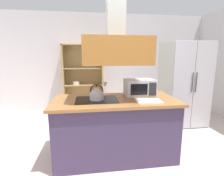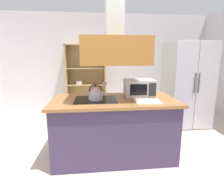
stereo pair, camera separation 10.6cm
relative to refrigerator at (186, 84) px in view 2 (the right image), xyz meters
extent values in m
plane|color=beige|center=(-1.63, -1.47, -0.91)|extent=(7.80, 7.80, 0.00)
cube|color=silver|center=(-1.63, 1.53, 0.44)|extent=(6.00, 0.12, 2.70)
cube|color=#3C2F4F|center=(-1.72, -1.09, -0.48)|extent=(1.73, 0.77, 0.86)
cube|color=#956334|center=(-1.72, -1.09, -0.03)|extent=(1.81, 0.85, 0.04)
cube|color=black|center=(-1.99, -1.09, -0.01)|extent=(0.60, 0.47, 0.00)
cube|color=#A26629|center=(-1.72, -1.09, 0.67)|extent=(0.90, 0.70, 0.36)
cube|color=#B8BDB6|center=(-1.72, -1.09, 1.32)|extent=(0.24, 0.24, 0.94)
cube|color=#B5C0B7|center=(0.00, 0.01, 0.00)|extent=(0.90, 0.72, 1.82)
cube|color=#B9B9C3|center=(-0.23, -0.36, 0.00)|extent=(0.44, 0.03, 1.78)
cube|color=#BCBBBF|center=(0.22, -0.36, 0.00)|extent=(0.44, 0.03, 1.78)
cylinder|color=#4C4C51|center=(-0.04, -0.39, 0.09)|extent=(0.02, 0.02, 0.40)
cylinder|color=#4C4C51|center=(0.04, -0.39, 0.09)|extent=(0.02, 0.02, 0.40)
cube|color=tan|center=(-2.77, 1.27, 0.01)|extent=(0.04, 0.40, 1.83)
cube|color=tan|center=(-1.72, 1.27, 0.01)|extent=(0.04, 0.40, 1.83)
cube|color=tan|center=(-2.25, 1.27, 0.91)|extent=(1.09, 0.40, 0.03)
cube|color=tan|center=(-2.25, 1.27, -0.87)|extent=(1.09, 0.40, 0.08)
cube|color=tan|center=(-2.25, 1.46, 0.01)|extent=(1.09, 0.02, 1.83)
cube|color=tan|center=(-2.25, 1.27, -0.18)|extent=(1.01, 0.36, 0.02)
cube|color=tan|center=(-2.25, 1.27, 0.28)|extent=(1.01, 0.36, 0.02)
cylinder|color=beige|center=(-2.44, 1.22, -0.14)|extent=(0.18, 0.18, 0.05)
cylinder|color=beige|center=(-2.44, 1.22, -0.10)|extent=(0.17, 0.17, 0.05)
cylinder|color=silver|center=(-2.12, 1.23, 0.35)|extent=(0.01, 0.01, 0.12)
cone|color=silver|center=(-2.12, 1.23, 0.45)|extent=(0.07, 0.07, 0.08)
cylinder|color=silver|center=(-1.94, 1.23, 0.35)|extent=(0.01, 0.01, 0.12)
cone|color=silver|center=(-1.94, 1.23, 0.45)|extent=(0.07, 0.07, 0.08)
cylinder|color=#B7BBC3|center=(-1.99, -1.09, 0.05)|extent=(0.20, 0.20, 0.11)
cone|color=silver|center=(-1.99, -1.09, 0.14)|extent=(0.19, 0.19, 0.07)
sphere|color=black|center=(-1.99, -1.09, 0.19)|extent=(0.03, 0.03, 0.03)
torus|color=black|center=(-1.99, -1.09, 0.12)|extent=(0.19, 0.02, 0.19)
cube|color=white|center=(-1.28, -1.30, 0.00)|extent=(0.36, 0.26, 0.02)
cube|color=#B7BABF|center=(-1.30, -0.90, 0.12)|extent=(0.46, 0.34, 0.26)
cube|color=black|center=(-1.35, -1.07, 0.12)|extent=(0.26, 0.01, 0.17)
cube|color=#262628|center=(-1.14, -1.07, 0.12)|extent=(0.11, 0.01, 0.20)
cylinder|color=silver|center=(-1.83, -0.76, -0.01)|extent=(0.06, 0.06, 0.01)
cylinder|color=silver|center=(-1.83, -0.76, 0.05)|extent=(0.01, 0.01, 0.11)
cone|color=silver|center=(-1.83, -0.76, 0.15)|extent=(0.08, 0.08, 0.09)
camera|label=1|loc=(-2.09, -3.45, 0.61)|focal=26.91mm
camera|label=2|loc=(-1.98, -3.46, 0.61)|focal=26.91mm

